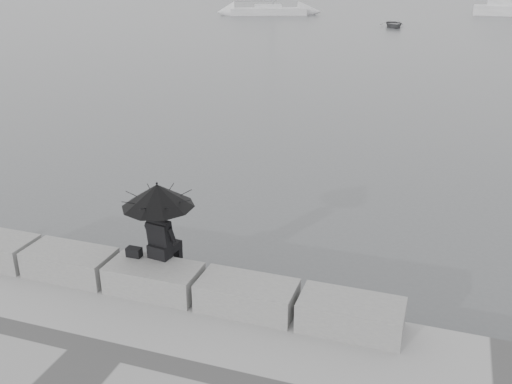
% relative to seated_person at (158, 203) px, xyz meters
% --- Properties ---
extents(ground, '(360.00, 360.00, 0.00)m').
position_rel_seated_person_xyz_m(ground, '(0.03, 0.09, -2.02)').
color(ground, '#4A4D4F').
rests_on(ground, ground).
extents(stone_block_left, '(1.60, 0.80, 0.50)m').
position_rel_seated_person_xyz_m(stone_block_left, '(-1.67, -0.36, -1.27)').
color(stone_block_left, slate).
rests_on(stone_block_left, promenade).
extents(stone_block_centre, '(1.60, 0.80, 0.50)m').
position_rel_seated_person_xyz_m(stone_block_centre, '(0.03, -0.36, -1.27)').
color(stone_block_centre, slate).
rests_on(stone_block_centre, promenade).
extents(stone_block_right, '(1.60, 0.80, 0.50)m').
position_rel_seated_person_xyz_m(stone_block_right, '(1.73, -0.36, -1.27)').
color(stone_block_right, slate).
rests_on(stone_block_right, promenade).
extents(stone_block_far_right, '(1.60, 0.80, 0.50)m').
position_rel_seated_person_xyz_m(stone_block_far_right, '(3.43, -0.36, -1.27)').
color(stone_block_far_right, slate).
rests_on(stone_block_far_right, promenade).
extents(seated_person, '(1.25, 1.25, 1.39)m').
position_rel_seated_person_xyz_m(seated_person, '(0.00, 0.00, 0.00)').
color(seated_person, black).
rests_on(seated_person, stone_block_centre).
extents(bag, '(0.26, 0.15, 0.17)m').
position_rel_seated_person_xyz_m(bag, '(-0.44, -0.17, -0.93)').
color(bag, black).
rests_on(bag, stone_block_centre).
extents(sailboat_left, '(9.16, 5.56, 12.90)m').
position_rel_seated_person_xyz_m(sailboat_left, '(-16.90, 59.35, -1.51)').
color(sailboat_left, white).
rests_on(sailboat_left, ground).
extents(dinghy, '(3.67, 2.35, 0.58)m').
position_rel_seated_person_xyz_m(dinghy, '(-1.29, 50.13, -1.73)').
color(dinghy, slate).
rests_on(dinghy, ground).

